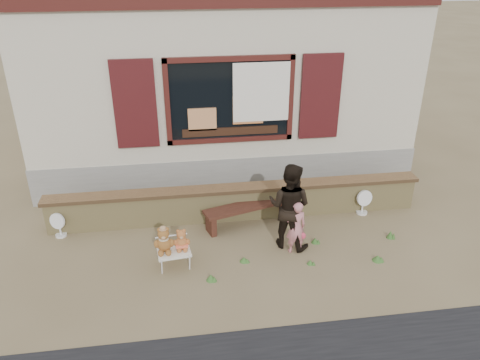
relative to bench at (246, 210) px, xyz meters
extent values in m
plane|color=brown|center=(-0.14, -0.72, -0.31)|extent=(80.00, 80.00, 0.00)
cube|color=#A59D85|center=(-0.14, 3.78, 2.09)|extent=(8.00, 5.00, 3.20)
cube|color=gray|center=(-0.14, 3.78, 0.09)|extent=(8.04, 5.04, 0.80)
cube|color=black|center=(-0.14, 1.25, 1.74)|extent=(2.30, 0.04, 1.50)
cube|color=#421613|center=(-0.14, 1.23, 2.54)|extent=(2.50, 0.08, 0.10)
cube|color=#421613|center=(-0.14, 1.23, 0.94)|extent=(2.50, 0.08, 0.10)
cube|color=#421613|center=(-1.34, 1.23, 1.74)|extent=(0.10, 0.08, 1.70)
cube|color=#421613|center=(1.06, 1.23, 1.74)|extent=(0.10, 0.08, 1.70)
cube|color=black|center=(-1.94, 1.22, 1.74)|extent=(0.80, 0.07, 1.70)
cube|color=black|center=(1.66, 1.22, 1.74)|extent=(0.80, 0.07, 1.70)
cube|color=white|center=(0.46, 1.18, 1.89)|extent=(1.10, 0.02, 1.15)
cube|color=#421613|center=(-0.14, 1.26, 3.54)|extent=(8.00, 0.12, 0.25)
cube|color=black|center=(-0.14, 1.22, 1.12)|extent=(1.90, 0.06, 0.16)
cube|color=tan|center=(-0.69, 1.22, 1.39)|extent=(0.55, 0.06, 0.45)
cube|color=#E08447|center=(0.21, 1.22, 1.54)|extent=(0.60, 0.06, 0.55)
cube|color=tan|center=(-0.14, 0.28, -0.01)|extent=(7.00, 0.30, 0.60)
cube|color=brown|center=(-0.14, 0.28, 0.32)|extent=(7.10, 0.36, 0.07)
cube|color=#381C13|center=(0.00, 0.00, 0.08)|extent=(1.66, 0.81, 0.06)
cube|color=#381C13|center=(-0.68, -0.21, -0.13)|extent=(0.19, 0.32, 0.35)
cube|color=#381C13|center=(0.68, 0.21, -0.13)|extent=(0.19, 0.32, 0.35)
cube|color=white|center=(-1.37, -1.11, 0.00)|extent=(0.57, 0.52, 0.04)
cylinder|color=silver|center=(-1.56, -1.33, -0.16)|extent=(0.03, 0.03, 0.28)
cylinder|color=silver|center=(-1.12, -1.28, -0.16)|extent=(0.03, 0.03, 0.28)
cylinder|color=silver|center=(-1.61, -0.93, -0.16)|extent=(0.03, 0.03, 0.28)
cylinder|color=silver|center=(-1.17, -0.88, -0.16)|extent=(0.03, 0.03, 0.28)
imported|color=#D78087|center=(0.69, -0.98, 0.18)|extent=(0.37, 0.26, 0.96)
imported|color=black|center=(0.61, -0.77, 0.47)|extent=(0.95, 0.90, 1.55)
cylinder|color=white|center=(-3.39, 0.08, -0.29)|extent=(0.20, 0.20, 0.04)
cylinder|color=white|center=(-3.39, 0.08, -0.16)|extent=(0.03, 0.03, 0.26)
cylinder|color=white|center=(-3.39, 0.08, 0.02)|extent=(0.31, 0.21, 0.30)
cylinder|color=white|center=(2.31, 0.08, -0.29)|extent=(0.22, 0.22, 0.04)
cylinder|color=white|center=(2.31, 0.08, -0.15)|extent=(0.04, 0.04, 0.27)
cylinder|color=white|center=(2.31, 0.08, 0.05)|extent=(0.33, 0.16, 0.32)
cone|color=#396629|center=(1.99, -1.45, -0.25)|extent=(0.18, 0.18, 0.11)
cone|color=#396629|center=(-0.22, -1.16, -0.26)|extent=(0.15, 0.15, 0.09)
cone|color=#396629|center=(-0.81, -1.57, -0.25)|extent=(0.15, 0.15, 0.11)
cone|color=#396629|center=(0.85, -1.38, -0.26)|extent=(0.11, 0.11, 0.08)
cone|color=#396629|center=(2.49, -0.83, -0.23)|extent=(0.12, 0.12, 0.15)
cone|color=#396629|center=(1.11, -0.79, -0.25)|extent=(0.13, 0.13, 0.10)
camera|label=1|loc=(-1.19, -7.46, 4.36)|focal=35.00mm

